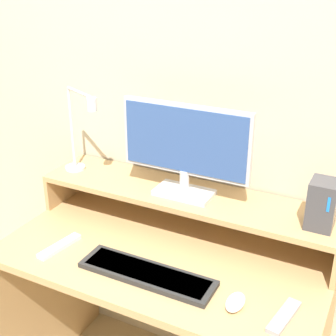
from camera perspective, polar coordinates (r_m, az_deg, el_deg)
name	(u,v)px	position (r m, az deg, el deg)	size (l,w,h in m)	color
wall_back	(206,100)	(1.83, 4.65, 8.23)	(6.00, 0.05, 2.50)	beige
desk	(164,302)	(1.88, -0.47, -15.97)	(1.19, 0.65, 0.77)	tan
monitor_shelf	(186,198)	(1.81, 2.21, -3.69)	(1.19, 0.27, 0.16)	tan
monitor	(185,147)	(1.71, 2.11, 2.59)	(0.50, 0.12, 0.36)	#BCBCC1
desk_lamp	(80,133)	(1.92, -10.72, 4.26)	(0.23, 0.14, 0.36)	silver
router_dock	(322,204)	(1.62, 18.29, -4.22)	(0.09, 0.10, 0.17)	#3D3D42
keyboard	(147,274)	(1.62, -2.59, -12.74)	(0.48, 0.13, 0.02)	#282828
mouse	(235,302)	(1.51, 8.21, -15.87)	(0.06, 0.10, 0.03)	white
remote_control	(60,246)	(1.80, -13.08, -9.27)	(0.07, 0.19, 0.02)	white
remote_secondary	(284,317)	(1.50, 13.95, -17.19)	(0.07, 0.17, 0.02)	#99999E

